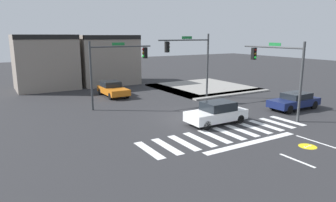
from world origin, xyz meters
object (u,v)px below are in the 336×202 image
traffic_signal_northwest (116,62)px  car_navy (294,101)px  traffic_signal_northeast (191,55)px  car_orange (113,89)px  car_white (217,113)px  traffic_signal_southeast (278,65)px

traffic_signal_northwest → car_navy: (12.30, -8.31, -3.15)m
traffic_signal_northeast → car_orange: bearing=-44.0°
traffic_signal_northeast → car_navy: bearing=124.3°
traffic_signal_northeast → car_white: (-3.08, -7.56, -3.45)m
traffic_signal_southeast → car_orange: (-7.88, 13.63, -3.18)m
traffic_signal_northwest → car_orange: size_ratio=1.30×
traffic_signal_northeast → traffic_signal_southeast: bearing=105.0°
car_navy → traffic_signal_northwest: bearing=-34.0°
car_orange → traffic_signal_northwest: bearing=-16.5°
car_orange → car_white: 13.32m
car_orange → car_navy: size_ratio=0.93×
traffic_signal_southeast → car_white: (-5.26, 0.57, -3.14)m
traffic_signal_northeast → car_navy: 9.84m
traffic_signal_southeast → car_white: size_ratio=1.31×
car_orange → car_white: bearing=11.3°
car_orange → car_navy: bearing=39.7°
traffic_signal_northwest → car_navy: 15.17m
traffic_signal_southeast → car_navy: bearing=-79.9°
car_orange → traffic_signal_northeast: bearing=46.0°
traffic_signal_northwest → car_navy: size_ratio=1.21×
traffic_signal_southeast → car_navy: traffic_signal_southeast is taller
traffic_signal_northwest → car_orange: bearing=73.5°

